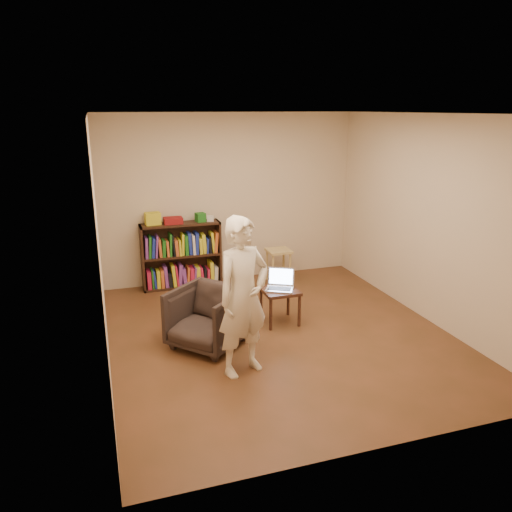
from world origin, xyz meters
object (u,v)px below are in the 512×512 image
object	(u,v)px
bookshelf	(181,259)
side_table	(280,295)
laptop	(280,284)
person	(243,297)
stool	(279,256)
armchair	(207,318)

from	to	relation	value
bookshelf	side_table	bearing A→B (deg)	-61.37
laptop	side_table	bearing A→B (deg)	-80.92
side_table	person	xyz separation A→B (m)	(-0.79, -1.05, 0.46)
stool	laptop	size ratio (longest dim) A/B	1.21
armchair	side_table	xyz separation A→B (m)	(1.03, 0.36, 0.03)
stool	armchair	xyz separation A→B (m)	(-1.56, -1.86, -0.07)
person	side_table	bearing A→B (deg)	32.25
stool	person	distance (m)	2.90
laptop	stool	bearing A→B (deg)	98.84
armchair	person	distance (m)	0.87
armchair	side_table	distance (m)	1.09
bookshelf	person	size ratio (longest dim) A/B	0.72
side_table	bookshelf	bearing A→B (deg)	118.63
side_table	laptop	distance (m)	0.14
stool	side_table	size ratio (longest dim) A/B	1.16
stool	person	size ratio (longest dim) A/B	0.31
stool	side_table	world-z (taller)	stool
armchair	laptop	size ratio (longest dim) A/B	1.77
stool	armchair	bearing A→B (deg)	-130.04
armchair	laptop	distance (m)	1.12
stool	laptop	xyz separation A→B (m)	(-0.52, -1.47, 0.09)
armchair	laptop	bearing A→B (deg)	67.98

